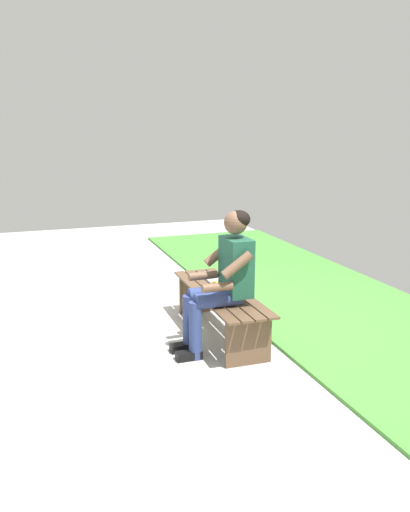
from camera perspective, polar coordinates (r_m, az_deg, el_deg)
ground_plane at (r=5.68m, az=-11.35°, el=-6.45°), size 10.00×7.00×0.04m
grass_strip at (r=5.69m, az=15.29°, el=-6.27°), size 9.00×2.11×0.03m
bench_near at (r=4.94m, az=1.65°, el=-4.99°), size 1.60×0.47×0.43m
person_seated at (r=4.52m, az=1.97°, el=-2.19°), size 0.50×0.69×1.24m
apple at (r=4.97m, az=1.05°, el=-3.12°), size 0.08×0.08×0.08m
book_open at (r=5.29m, az=0.75°, el=-2.38°), size 0.41×0.16×0.02m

